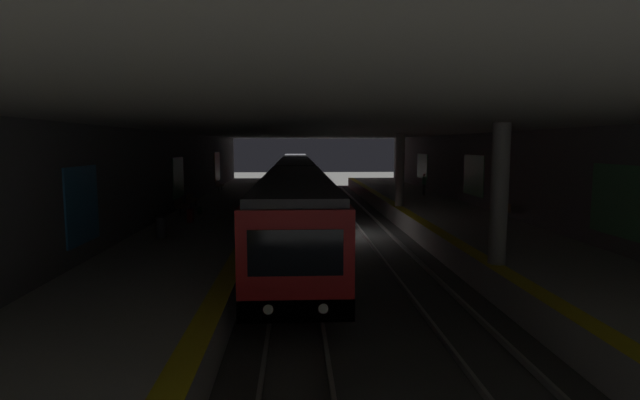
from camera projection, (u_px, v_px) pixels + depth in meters
The scene contains 19 objects.
ground_plane at pixel (336, 235), 26.64m from camera, with size 120.00×120.00×0.00m, color #42423F.
track_left at pixel (376, 233), 26.74m from camera, with size 60.00×1.53×0.16m.
track_right at pixel (296, 234), 26.52m from camera, with size 60.00×1.53×0.16m.
platform_left at pixel (455, 225), 26.91m from camera, with size 60.00×5.30×1.06m.
platform_right at pixel (215, 227), 26.26m from camera, with size 60.00×5.30×1.06m.
wall_left at pixel (508, 183), 26.83m from camera, with size 60.00×0.56×5.60m.
wall_right at pixel (159, 184), 25.88m from camera, with size 60.00×0.56×5.60m.
ceiling_slab at pixel (336, 128), 25.98m from camera, with size 60.00×19.40×0.40m.
pillar_near at pixel (499, 194), 15.69m from camera, with size 0.56×0.56×4.55m.
pillar_far at pixel (400, 170), 30.60m from camera, with size 0.56×0.56×4.55m.
metro_train at pixel (295, 181), 38.23m from camera, with size 54.05×2.83×3.49m.
bench_left_mid at pixel (501, 209), 25.55m from camera, with size 1.70×0.47×0.86m.
bench_right_near at pixel (181, 205), 27.14m from camera, with size 1.70×0.47×0.86m.
bench_right_mid at pixel (192, 199), 29.92m from camera, with size 1.70×0.47×0.86m.
bench_right_far at pixel (219, 185), 40.52m from camera, with size 1.70×0.47×0.86m.
person_waiting_near at pixel (424, 184), 37.09m from camera, with size 0.60×0.23×1.66m.
suitcase_rolling at pixel (191, 216), 24.32m from camera, with size 0.42×0.26×0.98m.
backpack_on_floor at pixel (200, 211), 27.16m from camera, with size 0.30×0.20×0.40m.
trash_bin at pixel (161, 227), 20.40m from camera, with size 0.44×0.44×0.85m.
Camera 1 is at (-26.18, 2.19, 4.93)m, focal length 27.46 mm.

